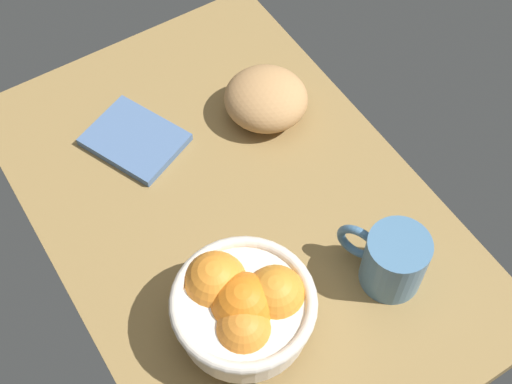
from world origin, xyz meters
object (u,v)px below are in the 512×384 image
Objects in this scene: napkin_folded at (135,139)px; bread_loaf at (266,99)px; fruit_bowl at (244,306)px; mug at (392,260)px.

bread_loaf is at bearing -106.92° from napkin_folded.
fruit_bowl is 21.43cm from mug.
napkin_folded is (35.61, -1.75, -5.57)cm from fruit_bowl.
mug is (-4.40, -20.92, -1.49)cm from fruit_bowl.
bread_loaf is at bearing -37.28° from fruit_bowl.
napkin_folded is at bearing 25.60° from mug.
fruit_bowl is 36.96cm from bread_loaf.
bread_loaf is at bearing -2.41° from mug.
fruit_bowl is 36.09cm from napkin_folded.
mug is (-40.01, -19.17, 4.08)cm from napkin_folded.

